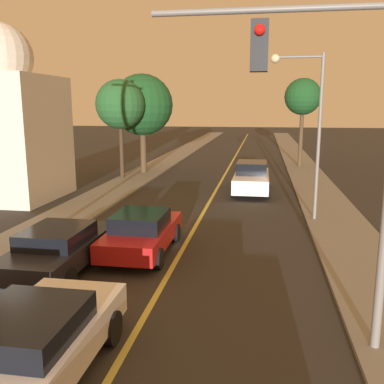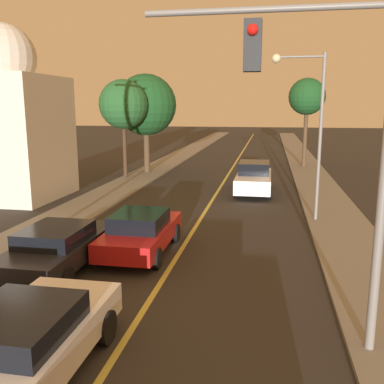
{
  "view_description": "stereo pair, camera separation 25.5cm",
  "coord_description": "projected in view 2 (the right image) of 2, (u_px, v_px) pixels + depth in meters",
  "views": [
    {
      "loc": [
        2.56,
        -2.18,
        4.76
      ],
      "look_at": [
        0.0,
        13.37,
        1.6
      ],
      "focal_mm": 40.0,
      "sensor_mm": 36.0,
      "label": 1
    },
    {
      "loc": [
        2.81,
        -2.14,
        4.76
      ],
      "look_at": [
        0.0,
        13.37,
        1.6
      ],
      "focal_mm": 40.0,
      "sensor_mm": 36.0,
      "label": 2
    }
  ],
  "objects": [
    {
      "name": "car_outer_lane_second",
      "position": [
        58.0,
        246.0,
        12.6
      ],
      "size": [
        2.01,
        4.63,
        1.34
      ],
      "color": "black",
      "rests_on": "ground"
    },
    {
      "name": "traffic_signal_mast",
      "position": [
        332.0,
        120.0,
        7.67
      ],
      "size": [
        4.49,
        0.42,
        6.57
      ],
      "color": "slate",
      "rests_on": "ground"
    },
    {
      "name": "car_near_lane_front",
      "position": [
        24.0,
        342.0,
        7.39
      ],
      "size": [
        2.05,
        4.44,
        1.41
      ],
      "color": "white",
      "rests_on": "ground"
    },
    {
      "name": "road_surface",
      "position": [
        237.0,
        161.0,
        38.22
      ],
      "size": [
        8.94,
        80.0,
        0.01
      ],
      "color": "#2D2B28",
      "rests_on": "ground"
    },
    {
      "name": "domed_building_left",
      "position": [
        8.0,
        124.0,
        22.03
      ],
      "size": [
        5.07,
        5.07,
        8.84
      ],
      "color": "beige",
      "rests_on": "ground"
    },
    {
      "name": "car_near_lane_second",
      "position": [
        141.0,
        232.0,
        14.02
      ],
      "size": [
        1.94,
        4.32,
        1.41
      ],
      "color": "red",
      "rests_on": "ground"
    },
    {
      "name": "car_far_oncoming",
      "position": [
        254.0,
        178.0,
        23.93
      ],
      "size": [
        2.0,
        5.09,
        1.71
      ],
      "rotation": [
        0.0,
        0.0,
        3.14
      ],
      "color": "white",
      "rests_on": "ground"
    },
    {
      "name": "tree_left_near",
      "position": [
        146.0,
        105.0,
        29.98
      ],
      "size": [
        4.27,
        4.27,
        6.89
      ],
      "color": "#4C3823",
      "rests_on": "ground"
    },
    {
      "name": "sidewalk_right",
      "position": [
        303.0,
        161.0,
        37.21
      ],
      "size": [
        2.5,
        80.0,
        0.12
      ],
      "color": "gray",
      "rests_on": "ground"
    },
    {
      "name": "tree_left_far",
      "position": [
        123.0,
        105.0,
        27.74
      ],
      "size": [
        3.2,
        3.2,
        6.38
      ],
      "color": "#3D2B1C",
      "rests_on": "ground"
    },
    {
      "name": "streetlamp_right",
      "position": [
        308.0,
        113.0,
        17.17
      ],
      "size": [
        2.11,
        0.36,
        6.71
      ],
      "color": "slate",
      "rests_on": "ground"
    },
    {
      "name": "sidewalk_left",
      "position": [
        175.0,
        159.0,
        39.21
      ],
      "size": [
        2.5,
        80.0,
        0.12
      ],
      "color": "gray",
      "rests_on": "ground"
    },
    {
      "name": "tree_right_near",
      "position": [
        307.0,
        97.0,
        32.57
      ],
      "size": [
        2.79,
        2.79,
        6.78
      ],
      "color": "#4C3823",
      "rests_on": "ground"
    }
  ]
}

